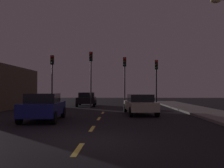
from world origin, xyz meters
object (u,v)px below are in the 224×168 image
(traffic_signal_center_left, at_px, (91,69))
(car_adjacent_lane, at_px, (44,107))
(traffic_signal_far_left, at_px, (52,71))
(car_stopped_ahead, at_px, (140,104))
(traffic_signal_center_right, at_px, (125,72))
(car_oncoming_far, at_px, (87,99))
(traffic_signal_far_right, at_px, (156,74))

(traffic_signal_center_left, bearing_deg, car_adjacent_lane, -97.51)
(traffic_signal_far_left, bearing_deg, car_stopped_ahead, -41.41)
(traffic_signal_center_right, relative_size, car_adjacent_lane, 1.16)
(traffic_signal_center_left, height_order, car_stopped_ahead, traffic_signal_center_left)
(traffic_signal_center_left, xyz_separation_m, car_oncoming_far, (-0.66, 2.04, -3.04))
(car_stopped_ahead, xyz_separation_m, car_oncoming_far, (-4.82, 9.08, 0.02))
(traffic_signal_far_left, bearing_deg, traffic_signal_center_right, -0.00)
(traffic_signal_far_right, xyz_separation_m, car_stopped_ahead, (-2.22, -7.04, -2.52))
(traffic_signal_center_left, xyz_separation_m, traffic_signal_far_right, (6.38, -0.00, -0.53))
(traffic_signal_center_right, bearing_deg, car_stopped_ahead, -83.08)
(car_oncoming_far, bearing_deg, car_adjacent_lane, -93.38)
(traffic_signal_center_left, height_order, traffic_signal_far_right, traffic_signal_center_left)
(traffic_signal_far_right, distance_m, car_stopped_ahead, 7.80)
(car_stopped_ahead, relative_size, car_adjacent_lane, 1.11)
(car_stopped_ahead, relative_size, car_oncoming_far, 1.11)
(traffic_signal_center_right, xyz_separation_m, traffic_signal_far_right, (3.08, -0.00, -0.19))
(car_oncoming_far, bearing_deg, car_stopped_ahead, -62.04)
(traffic_signal_center_left, distance_m, car_stopped_ahead, 8.73)
(traffic_signal_center_right, distance_m, car_stopped_ahead, 7.59)
(traffic_signal_far_left, distance_m, car_oncoming_far, 4.71)
(car_adjacent_lane, bearing_deg, traffic_signal_center_left, 82.49)
(traffic_signal_far_right, bearing_deg, traffic_signal_far_left, 179.99)
(traffic_signal_far_left, relative_size, car_adjacent_lane, 1.21)
(traffic_signal_far_right, distance_m, car_adjacent_lane, 13.49)
(traffic_signal_center_right, bearing_deg, traffic_signal_far_left, 180.00)
(traffic_signal_center_right, relative_size, car_oncoming_far, 1.16)
(car_adjacent_lane, bearing_deg, car_oncoming_far, 86.62)
(car_stopped_ahead, bearing_deg, traffic_signal_center_right, 96.92)
(car_stopped_ahead, height_order, car_adjacent_lane, car_adjacent_lane)
(traffic_signal_far_right, bearing_deg, car_stopped_ahead, -107.51)
(traffic_signal_far_right, relative_size, car_adjacent_lane, 1.09)
(traffic_signal_center_right, bearing_deg, traffic_signal_far_right, -0.01)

